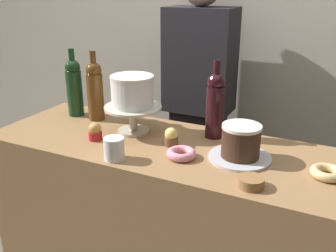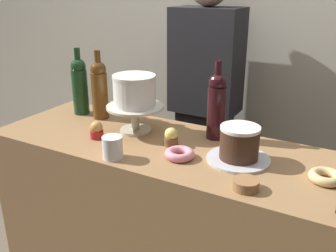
{
  "view_description": "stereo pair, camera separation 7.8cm",
  "coord_description": "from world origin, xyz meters",
  "px_view_note": "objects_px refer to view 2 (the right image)",
  "views": [
    {
      "loc": [
        0.61,
        -1.26,
        1.52
      ],
      "look_at": [
        0.0,
        0.0,
        0.98
      ],
      "focal_mm": 40.57,
      "sensor_mm": 36.0,
      "label": 1
    },
    {
      "loc": [
        0.68,
        -1.22,
        1.52
      ],
      "look_at": [
        0.0,
        0.0,
        0.98
      ],
      "focal_mm": 40.57,
      "sensor_mm": 36.0,
      "label": 2
    }
  ],
  "objects_px": {
    "coffee_cup_ceramic": "(113,147)",
    "chocolate_round_cake": "(240,142)",
    "donut_glazed": "(326,177)",
    "donut_pink": "(180,154)",
    "wine_bottle_dark_red": "(217,105)",
    "barista_figure": "(205,112)",
    "wine_bottle_amber": "(99,89)",
    "wine_bottle_green": "(80,85)",
    "white_layer_cake": "(134,91)",
    "cookie_stack": "(246,184)",
    "cupcake_lemon": "(171,137)",
    "cupcake_caramel": "(97,130)",
    "cake_stand_pedestal": "(135,114)"
  },
  "relations": [
    {
      "from": "chocolate_round_cake",
      "to": "barista_figure",
      "type": "xyz_separation_m",
      "value": [
        -0.41,
        0.62,
        -0.14
      ]
    },
    {
      "from": "cupcake_lemon",
      "to": "donut_glazed",
      "type": "distance_m",
      "value": 0.58
    },
    {
      "from": "wine_bottle_green",
      "to": "barista_figure",
      "type": "height_order",
      "value": "barista_figure"
    },
    {
      "from": "chocolate_round_cake",
      "to": "cupcake_caramel",
      "type": "relative_size",
      "value": 1.94
    },
    {
      "from": "cupcake_lemon",
      "to": "donut_pink",
      "type": "height_order",
      "value": "cupcake_lemon"
    },
    {
      "from": "cupcake_caramel",
      "to": "chocolate_round_cake",
      "type": "bearing_deg",
      "value": 8.48
    },
    {
      "from": "donut_glazed",
      "to": "barista_figure",
      "type": "bearing_deg",
      "value": 138.33
    },
    {
      "from": "cupcake_caramel",
      "to": "white_layer_cake",
      "type": "bearing_deg",
      "value": 55.79
    },
    {
      "from": "donut_glazed",
      "to": "wine_bottle_dark_red",
      "type": "bearing_deg",
      "value": 159.63
    },
    {
      "from": "white_layer_cake",
      "to": "cookie_stack",
      "type": "distance_m",
      "value": 0.65
    },
    {
      "from": "white_layer_cake",
      "to": "wine_bottle_amber",
      "type": "bearing_deg",
      "value": 164.54
    },
    {
      "from": "cookie_stack",
      "to": "chocolate_round_cake",
      "type": "bearing_deg",
      "value": 115.34
    },
    {
      "from": "cupcake_lemon",
      "to": "donut_glazed",
      "type": "relative_size",
      "value": 0.66
    },
    {
      "from": "cupcake_lemon",
      "to": "donut_pink",
      "type": "xyz_separation_m",
      "value": [
        0.08,
        -0.09,
        -0.02
      ]
    },
    {
      "from": "wine_bottle_green",
      "to": "cookie_stack",
      "type": "xyz_separation_m",
      "value": [
        0.95,
        -0.32,
        -0.13
      ]
    },
    {
      "from": "cupcake_lemon",
      "to": "barista_figure",
      "type": "distance_m",
      "value": 0.64
    },
    {
      "from": "cake_stand_pedestal",
      "to": "cookie_stack",
      "type": "bearing_deg",
      "value": -22.93
    },
    {
      "from": "wine_bottle_amber",
      "to": "donut_glazed",
      "type": "xyz_separation_m",
      "value": [
        1.04,
        -0.14,
        -0.13
      ]
    },
    {
      "from": "chocolate_round_cake",
      "to": "wine_bottle_amber",
      "type": "xyz_separation_m",
      "value": [
        -0.74,
        0.12,
        0.07
      ]
    },
    {
      "from": "cookie_stack",
      "to": "donut_pink",
      "type": "bearing_deg",
      "value": 160.8
    },
    {
      "from": "wine_bottle_dark_red",
      "to": "cookie_stack",
      "type": "bearing_deg",
      "value": -54.51
    },
    {
      "from": "wine_bottle_dark_red",
      "to": "barista_figure",
      "type": "relative_size",
      "value": 0.2
    },
    {
      "from": "chocolate_round_cake",
      "to": "coffee_cup_ceramic",
      "type": "distance_m",
      "value": 0.47
    },
    {
      "from": "barista_figure",
      "to": "wine_bottle_green",
      "type": "bearing_deg",
      "value": -132.85
    },
    {
      "from": "white_layer_cake",
      "to": "cupcake_caramel",
      "type": "distance_m",
      "value": 0.23
    },
    {
      "from": "white_layer_cake",
      "to": "coffee_cup_ceramic",
      "type": "height_order",
      "value": "white_layer_cake"
    },
    {
      "from": "white_layer_cake",
      "to": "cupcake_caramel",
      "type": "height_order",
      "value": "white_layer_cake"
    },
    {
      "from": "coffee_cup_ceramic",
      "to": "barista_figure",
      "type": "distance_m",
      "value": 0.84
    },
    {
      "from": "cupcake_caramel",
      "to": "wine_bottle_amber",
      "type": "bearing_deg",
      "value": 124.65
    },
    {
      "from": "chocolate_round_cake",
      "to": "coffee_cup_ceramic",
      "type": "bearing_deg",
      "value": -153.04
    },
    {
      "from": "coffee_cup_ceramic",
      "to": "wine_bottle_green",
      "type": "bearing_deg",
      "value": 142.74
    },
    {
      "from": "chocolate_round_cake",
      "to": "wine_bottle_dark_red",
      "type": "distance_m",
      "value": 0.24
    },
    {
      "from": "chocolate_round_cake",
      "to": "cupcake_caramel",
      "type": "xyz_separation_m",
      "value": [
        -0.59,
        -0.09,
        -0.04
      ]
    },
    {
      "from": "coffee_cup_ceramic",
      "to": "wine_bottle_amber",
      "type": "bearing_deg",
      "value": 133.89
    },
    {
      "from": "white_layer_cake",
      "to": "wine_bottle_green",
      "type": "distance_m",
      "value": 0.38
    },
    {
      "from": "coffee_cup_ceramic",
      "to": "chocolate_round_cake",
      "type": "bearing_deg",
      "value": 26.96
    },
    {
      "from": "coffee_cup_ceramic",
      "to": "donut_glazed",
      "type": "bearing_deg",
      "value": 15.45
    },
    {
      "from": "cupcake_caramel",
      "to": "cupcake_lemon",
      "type": "bearing_deg",
      "value": 15.39
    },
    {
      "from": "donut_pink",
      "to": "cookie_stack",
      "type": "bearing_deg",
      "value": -19.2
    },
    {
      "from": "wine_bottle_amber",
      "to": "donut_glazed",
      "type": "height_order",
      "value": "wine_bottle_amber"
    },
    {
      "from": "wine_bottle_green",
      "to": "wine_bottle_dark_red",
      "type": "bearing_deg",
      "value": 2.25
    },
    {
      "from": "wine_bottle_green",
      "to": "wine_bottle_amber",
      "type": "xyz_separation_m",
      "value": [
        0.13,
        -0.01,
        0.0
      ]
    },
    {
      "from": "cookie_stack",
      "to": "coffee_cup_ceramic",
      "type": "bearing_deg",
      "value": -177.62
    },
    {
      "from": "wine_bottle_green",
      "to": "cupcake_caramel",
      "type": "bearing_deg",
      "value": -38.64
    },
    {
      "from": "wine_bottle_dark_red",
      "to": "chocolate_round_cake",
      "type": "bearing_deg",
      "value": -45.02
    },
    {
      "from": "donut_glazed",
      "to": "donut_pink",
      "type": "xyz_separation_m",
      "value": [
        -0.5,
        -0.08,
        0.0
      ]
    },
    {
      "from": "wine_bottle_amber",
      "to": "cupcake_lemon",
      "type": "bearing_deg",
      "value": -15.64
    },
    {
      "from": "wine_bottle_green",
      "to": "coffee_cup_ceramic",
      "type": "bearing_deg",
      "value": -37.26
    },
    {
      "from": "cupcake_caramel",
      "to": "barista_figure",
      "type": "distance_m",
      "value": 0.74
    },
    {
      "from": "wine_bottle_amber",
      "to": "coffee_cup_ceramic",
      "type": "distance_m",
      "value": 0.47
    }
  ]
}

